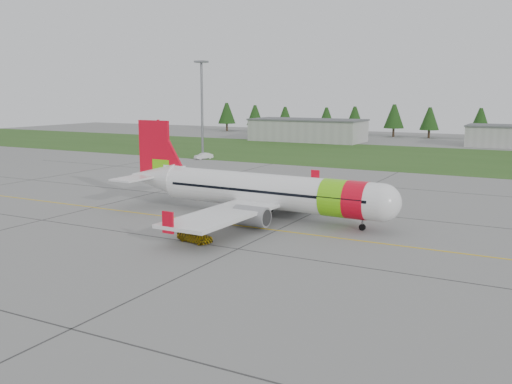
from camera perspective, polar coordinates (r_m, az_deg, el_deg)
The scene contains 9 objects.
ground at distance 57.18m, azimuth -10.56°, elevation -4.36°, with size 320.00×320.00×0.00m, color gray.
aircraft at distance 63.72m, azimuth 0.61°, elevation 0.08°, with size 34.88×32.06×10.56m.
follow_me_car at distance 53.87m, azimuth -6.17°, elevation -3.07°, with size 1.51×1.28×3.76m, color yellow.
service_van at distance 121.06m, azimuth -5.28°, elevation 4.25°, with size 1.42×1.35×4.08m, color silver.
grass_strip at distance 130.62m, azimuth 12.49°, elevation 3.57°, with size 320.00×50.00×0.03m, color #30561E.
taxi_guideline at distance 63.42m, azimuth -6.06°, elevation -2.81°, with size 120.00×0.25×0.02m, color gold.
hangar_west at distance 166.64m, azimuth 5.17°, elevation 6.12°, with size 32.00×14.00×6.00m, color #A8A8A3.
floodlight_mast at distance 121.29m, azimuth -5.42°, elevation 8.02°, with size 0.50×0.50×20.00m, color slate.
treeline at distance 184.65m, azimuth 17.32°, elevation 6.71°, with size 160.00×8.00×10.00m, color #1C3F14, non-canonical shape.
Camera 1 is at (34.89, -43.10, 13.94)m, focal length 40.00 mm.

